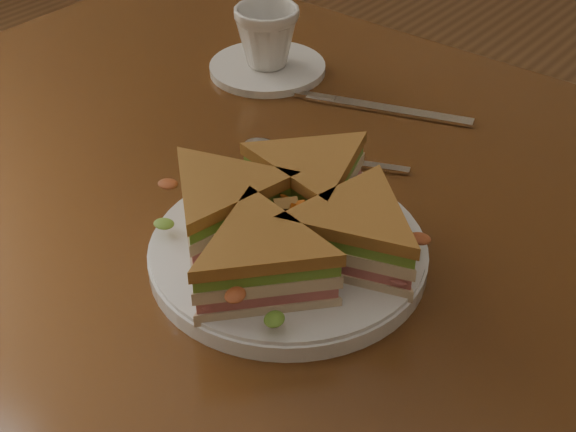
% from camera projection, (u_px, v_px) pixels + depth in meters
% --- Properties ---
extents(table, '(1.20, 0.80, 0.75)m').
position_uv_depth(table, '(321.00, 278.00, 0.86)').
color(table, '#3B1F0D').
rests_on(table, ground).
extents(plate, '(0.25, 0.25, 0.02)m').
position_uv_depth(plate, '(288.00, 253.00, 0.72)').
color(plate, white).
rests_on(plate, table).
extents(sandwich_wedges, '(0.29, 0.29, 0.06)m').
position_uv_depth(sandwich_wedges, '(288.00, 221.00, 0.70)').
color(sandwich_wedges, beige).
rests_on(sandwich_wedges, plate).
extents(crisps_mound, '(0.09, 0.09, 0.05)m').
position_uv_depth(crisps_mound, '(288.00, 224.00, 0.70)').
color(crisps_mound, '#C55E19').
rests_on(crisps_mound, plate).
extents(spoon, '(0.17, 0.09, 0.01)m').
position_uv_depth(spoon, '(283.00, 152.00, 0.86)').
color(spoon, silver).
rests_on(spoon, table).
extents(knife, '(0.21, 0.08, 0.00)m').
position_uv_depth(knife, '(376.00, 108.00, 0.95)').
color(knife, silver).
rests_on(knife, table).
extents(saucer, '(0.15, 0.15, 0.01)m').
position_uv_depth(saucer, '(267.00, 68.00, 1.02)').
color(saucer, white).
rests_on(saucer, table).
extents(coffee_cup, '(0.09, 0.09, 0.08)m').
position_uv_depth(coffee_cup, '(267.00, 37.00, 1.00)').
color(coffee_cup, white).
rests_on(coffee_cup, saucer).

